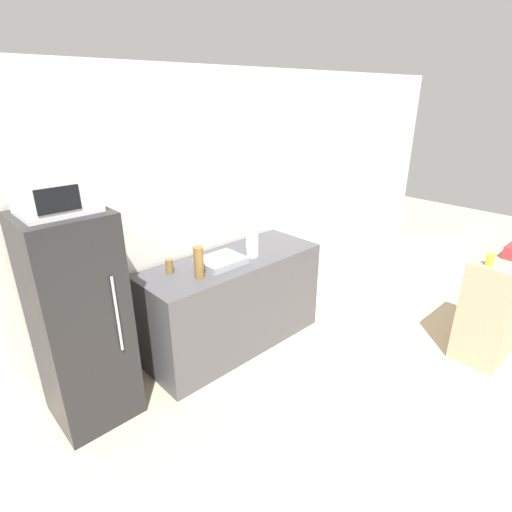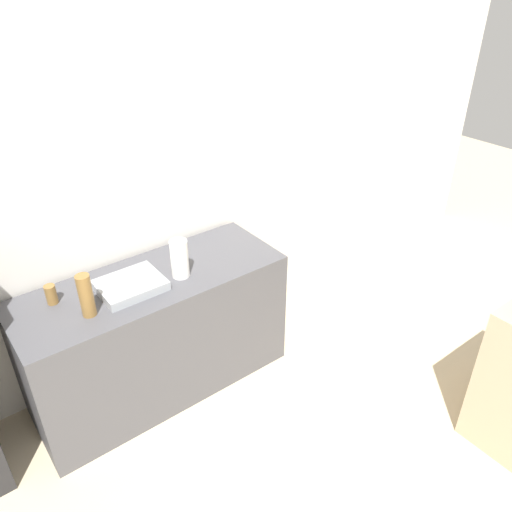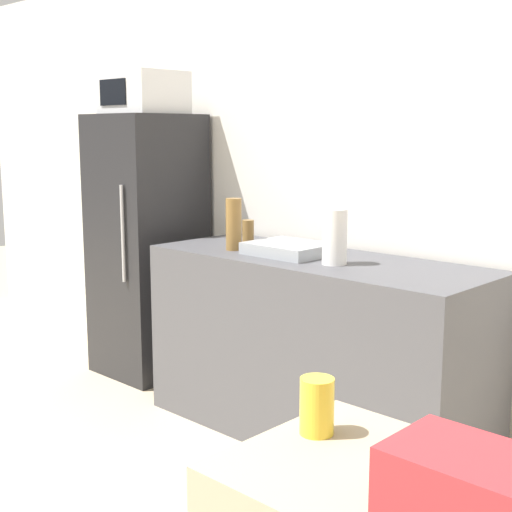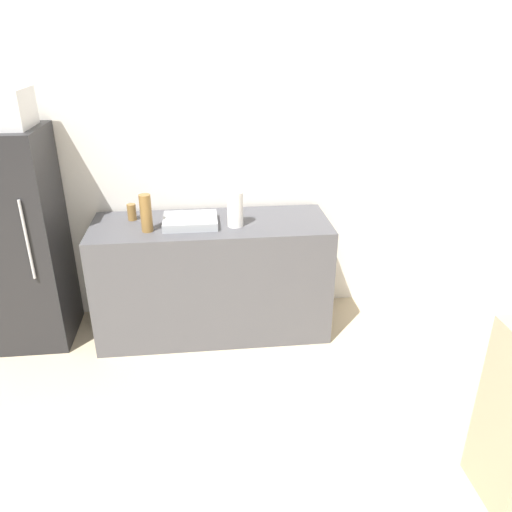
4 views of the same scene
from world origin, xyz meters
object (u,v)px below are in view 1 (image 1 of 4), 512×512
Objects in this scene: refrigerator at (80,321)px; bottle_short at (169,266)px; jar at (490,260)px; bottle_tall at (199,262)px; microwave at (55,193)px; paper_towel_roll at (252,243)px.

bottle_short is at bearing 5.60° from refrigerator.
refrigerator reaches higher than jar.
bottle_tall reaches higher than bottle_short.
bottle_tall is at bearing 138.84° from jar.
refrigerator is 6.04× the size of bottle_tall.
bottle_short is 2.75m from jar.
bottle_tall reaches higher than jar.
bottle_short is at bearing 5.68° from microwave.
bottle_short is 0.48× the size of paper_towel_roll.
bottle_short is 0.81m from paper_towel_roll.
bottle_tall is at bearing -9.86° from microwave.
microwave is 1.70× the size of bottle_tall.
jar is at bearing -32.51° from microwave.
jar is at bearing -43.19° from bottle_short.
refrigerator is 3.54× the size of microwave.
paper_towel_roll is at bearing -4.76° from refrigerator.
bottle_tall is (0.96, -0.17, 0.24)m from refrigerator.
refrigerator is 3.36m from jar.
microwave is (-0.00, -0.00, 0.95)m from refrigerator.
microwave reaches higher than jar.
refrigerator is at bearing 72.36° from microwave.
microwave is 4.35× the size of jar.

